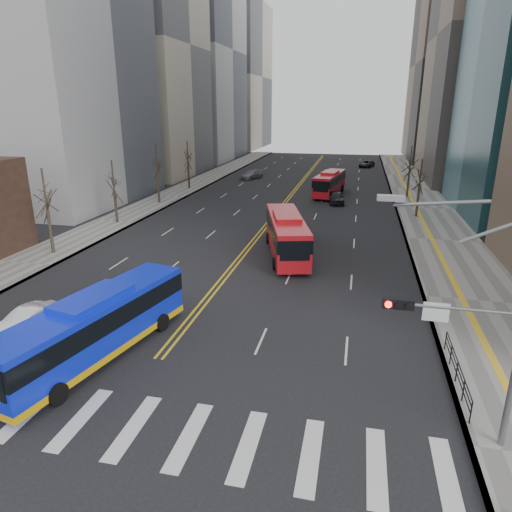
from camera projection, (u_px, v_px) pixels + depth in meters
The scene contains 16 objects.
ground at pixel (107, 423), 18.50m from camera, with size 220.00×220.00×0.00m, color black.
sidewalk_right at pixel (424, 208), 56.50m from camera, with size 7.00×130.00×0.15m, color slate.
sidewalk_left at pixel (168, 197), 63.58m from camera, with size 5.00×130.00×0.15m, color slate.
crosswalk at pixel (107, 423), 18.50m from camera, with size 26.70×4.00×0.01m.
centerline at pixel (295, 190), 69.42m from camera, with size 0.55×100.00×0.01m.
office_towers at pixel (312, 30), 74.37m from camera, with size 83.00×134.00×58.00m.
signal_mast at pixel (479, 328), 15.95m from camera, with size 5.37×0.37×9.39m.
pedestrian_railing at pixel (457, 368), 20.81m from camera, with size 0.06×6.06×1.02m.
street_trees at pixel (206, 175), 50.45m from camera, with size 35.20×47.20×7.60m.
blue_bus at pixel (96, 325), 22.80m from camera, with size 4.92×11.97×3.42m.
red_bus_near at pixel (286, 232), 38.56m from camera, with size 5.57×11.70×3.61m.
red_bus_far at pixel (330, 182), 64.67m from camera, with size 4.04×10.92×3.40m.
car_white at pixel (28, 321), 25.54m from camera, with size 1.56×4.47×1.47m, color white.
car_dark_mid at pixel (336, 197), 59.46m from camera, with size 1.85×4.60×1.57m, color black.
car_silver at pixel (251, 175), 79.49m from camera, with size 2.03×4.99×1.45m, color gray.
car_dark_far at pixel (367, 164), 94.44m from camera, with size 2.23×4.83×1.34m, color black.
Camera 1 is at (9.31, -13.71, 12.26)m, focal length 32.00 mm.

